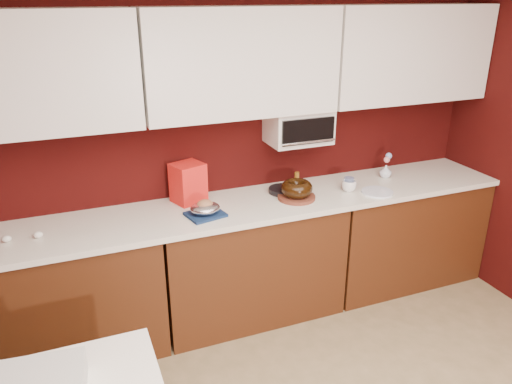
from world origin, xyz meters
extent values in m
cube|color=#360907|center=(0.00, 2.25, 1.25)|extent=(4.00, 0.02, 2.50)
cube|color=#47220E|center=(-1.33, 1.94, 0.43)|extent=(1.31, 0.58, 0.86)
cube|color=#47220E|center=(0.00, 1.94, 0.43)|extent=(1.31, 0.58, 0.86)
cube|color=#47220E|center=(1.33, 1.94, 0.43)|extent=(1.31, 0.58, 0.86)
cube|color=white|center=(0.00, 1.94, 0.88)|extent=(4.00, 0.62, 0.04)
cube|color=white|center=(-1.33, 2.08, 1.85)|extent=(1.31, 0.33, 0.70)
cube|color=white|center=(0.00, 2.08, 1.85)|extent=(1.31, 0.33, 0.70)
cube|color=white|center=(1.33, 2.08, 1.85)|extent=(1.31, 0.33, 0.70)
cube|color=white|center=(0.45, 2.10, 1.38)|extent=(0.45, 0.30, 0.25)
cube|color=black|center=(0.45, 1.94, 1.38)|extent=(0.40, 0.02, 0.18)
cylinder|color=silver|center=(0.45, 1.93, 1.30)|extent=(0.42, 0.02, 0.02)
cylinder|color=brown|center=(0.35, 1.89, 0.91)|extent=(0.29, 0.29, 0.03)
torus|color=black|center=(0.35, 1.89, 0.98)|extent=(0.30, 0.30, 0.09)
cube|color=navy|center=(-0.35, 1.85, 0.91)|extent=(0.27, 0.25, 0.02)
ellipsoid|color=silver|center=(-0.35, 1.85, 0.96)|extent=(0.25, 0.23, 0.07)
ellipsoid|color=#AE744F|center=(-0.35, 1.85, 0.98)|extent=(0.13, 0.12, 0.07)
cube|color=red|center=(-0.38, 2.13, 1.04)|extent=(0.26, 0.24, 0.28)
cylinder|color=black|center=(0.30, 2.04, 0.92)|extent=(0.25, 0.25, 0.04)
imported|color=white|center=(0.77, 1.88, 0.95)|extent=(0.11, 0.11, 0.10)
cylinder|color=navy|center=(0.80, 1.92, 0.94)|extent=(0.09, 0.09, 0.09)
imported|color=silver|center=(1.20, 2.03, 0.96)|extent=(0.09, 0.09, 0.11)
sphere|color=pink|center=(1.20, 2.03, 1.05)|extent=(0.05, 0.05, 0.05)
sphere|color=#8EA7E4|center=(1.23, 2.05, 1.07)|extent=(0.05, 0.05, 0.05)
cylinder|color=white|center=(0.95, 1.77, 0.91)|extent=(0.27, 0.27, 0.01)
cylinder|color=#9B651C|center=(0.47, 2.13, 0.95)|extent=(0.04, 0.04, 0.11)
ellipsoid|color=silver|center=(-1.55, 1.92, 0.92)|extent=(0.07, 0.06, 0.04)
ellipsoid|color=white|center=(-1.38, 1.91, 0.92)|extent=(0.07, 0.06, 0.04)
camera|label=1|loc=(-1.15, -1.08, 2.28)|focal=35.00mm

